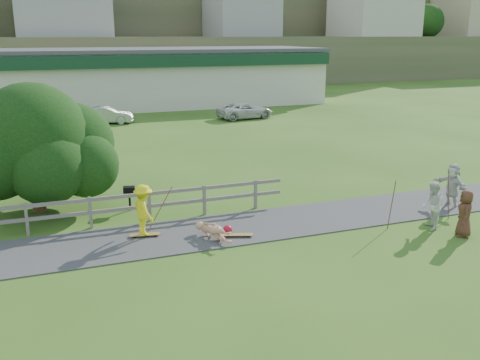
{
  "coord_description": "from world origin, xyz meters",
  "views": [
    {
      "loc": [
        -5.3,
        -14.4,
        6.35
      ],
      "look_at": [
        0.89,
        2.0,
        1.55
      ],
      "focal_mm": 40.0,
      "sensor_mm": 36.0,
      "label": 1
    }
  ],
  "objects": [
    {
      "name": "spectator_c",
      "position": [
        7.22,
        -1.73,
        0.78
      ],
      "size": [
        0.83,
        0.9,
        1.55
      ],
      "primitive_type": "imported",
      "rotation": [
        0.0,
        0.0,
        4.13
      ],
      "color": "#553022",
      "rests_on": "ground"
    },
    {
      "name": "ground",
      "position": [
        0.0,
        0.0,
        0.0
      ],
      "size": [
        260.0,
        260.0,
        0.0
      ],
      "primitive_type": "plane",
      "color": "#315819",
      "rests_on": "ground"
    },
    {
      "name": "car_silver",
      "position": [
        -0.67,
        25.41,
        0.62
      ],
      "size": [
        3.95,
        2.26,
        1.23
      ],
      "primitive_type": "imported",
      "rotation": [
        0.0,
        0.0,
        1.3
      ],
      "color": "#A9ADB1",
      "rests_on": "ground"
    },
    {
      "name": "car_white",
      "position": [
        9.66,
        24.1,
        0.62
      ],
      "size": [
        4.66,
        2.63,
        1.23
      ],
      "primitive_type": "imported",
      "rotation": [
        0.0,
        0.0,
        1.71
      ],
      "color": "silver",
      "rests_on": "ground"
    },
    {
      "name": "skater_rider",
      "position": [
        -2.47,
        1.78,
        0.83
      ],
      "size": [
        0.86,
        1.19,
        1.66
      ],
      "primitive_type": "imported",
      "rotation": [
        0.0,
        0.0,
        1.82
      ],
      "color": "yellow",
      "rests_on": "ground"
    },
    {
      "name": "pole_spec_left",
      "position": [
        5.42,
        -0.32,
        0.84
      ],
      "size": [
        0.03,
        0.03,
        1.68
      ],
      "primitive_type": "cylinder",
      "color": "brown",
      "rests_on": "ground"
    },
    {
      "name": "strip_mall",
      "position": [
        4.0,
        34.94,
        2.58
      ],
      "size": [
        32.5,
        10.75,
        5.1
      ],
      "color": "silver",
      "rests_on": "ground"
    },
    {
      "name": "path",
      "position": [
        0.0,
        1.5,
        0.02
      ],
      "size": [
        34.0,
        3.0,
        0.04
      ],
      "primitive_type": "cube",
      "color": "#373739",
      "rests_on": "ground"
    },
    {
      "name": "spectator_d",
      "position": [
        9.0,
        0.85,
        0.84
      ],
      "size": [
        0.57,
        1.59,
        1.69
      ],
      "primitive_type": "imported",
      "rotation": [
        0.0,
        0.0,
        4.76
      ],
      "color": "beige",
      "rests_on": "ground"
    },
    {
      "name": "longboard_fallen",
      "position": [
        0.34,
        0.71,
        0.05
      ],
      "size": [
        0.98,
        0.54,
        0.11
      ],
      "primitive_type": null,
      "rotation": [
        0.0,
        0.0,
        -0.34
      ],
      "color": "olive",
      "rests_on": "ground"
    },
    {
      "name": "longboard_rider",
      "position": [
        -2.47,
        1.78,
        0.05
      ],
      "size": [
        0.97,
        0.39,
        0.1
      ],
      "primitive_type": null,
      "rotation": [
        0.0,
        0.0,
        -0.17
      ],
      "color": "olive",
      "rests_on": "ground"
    },
    {
      "name": "pole_rider",
      "position": [
        -1.87,
        2.18,
        0.87
      ],
      "size": [
        0.03,
        0.03,
        1.75
      ],
      "primitive_type": "cylinder",
      "color": "brown",
      "rests_on": "ground"
    },
    {
      "name": "tree",
      "position": [
        -5.62,
        5.79,
        1.89
      ],
      "size": [
        6.51,
        6.51,
        3.78
      ],
      "primitive_type": null,
      "color": "black",
      "rests_on": "ground"
    },
    {
      "name": "helmet",
      "position": [
        0.14,
        1.16,
        0.15
      ],
      "size": [
        0.3,
        0.3,
        0.3
      ],
      "primitive_type": "sphere",
      "color": "#A6122C",
      "rests_on": "ground"
    },
    {
      "name": "fence",
      "position": [
        -4.62,
        3.3,
        0.72
      ],
      "size": [
        15.05,
        0.1,
        1.1
      ],
      "color": "#66625A",
      "rests_on": "ground"
    },
    {
      "name": "bbq",
      "position": [
        -2.46,
        4.73,
        0.46
      ],
      "size": [
        0.47,
        0.39,
        0.91
      ],
      "primitive_type": null,
      "rotation": [
        0.0,
        0.0,
        -0.19
      ],
      "color": "black",
      "rests_on": "ground"
    },
    {
      "name": "pole_spec_right",
      "position": [
        7.83,
        -0.26,
        0.94
      ],
      "size": [
        0.03,
        0.03,
        1.88
      ],
      "primitive_type": "cylinder",
      "color": "brown",
      "rests_on": "ground"
    },
    {
      "name": "spectator_a",
      "position": [
        6.68,
        -0.84,
        0.81
      ],
      "size": [
        0.89,
        0.97,
        1.62
      ],
      "primitive_type": "imported",
      "rotation": [
        0.0,
        0.0,
        4.29
      ],
      "color": "silver",
      "rests_on": "ground"
    },
    {
      "name": "skater_fallen",
      "position": [
        -0.46,
        0.81,
        0.29
      ],
      "size": [
        1.62,
        0.9,
        0.58
      ],
      "primitive_type": "imported",
      "rotation": [
        0.0,
        0.0,
        0.35
      ],
      "color": "tan",
      "rests_on": "ground"
    }
  ]
}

